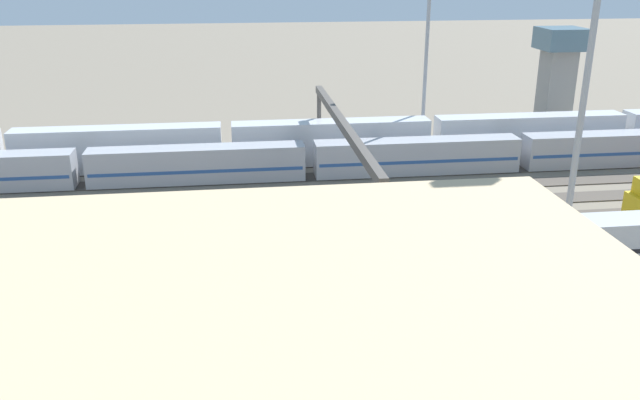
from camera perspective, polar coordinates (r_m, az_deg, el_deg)
ground_plane at (r=63.76m, az=2.10°, el=-0.74°), size 400.00×400.00×0.00m
track_bed_0 at (r=77.78m, az=0.30°, el=3.20°), size 140.00×2.80×0.12m
track_bed_1 at (r=73.06m, az=0.82°, el=2.07°), size 140.00×2.80×0.12m
track_bed_2 at (r=68.38m, az=1.42°, el=0.78°), size 140.00×2.80×0.12m
track_bed_3 at (r=63.74m, az=2.10°, el=-0.69°), size 140.00×2.80×0.12m
track_bed_4 at (r=59.17m, az=2.88°, el=-2.40°), size 140.00×2.80×0.12m
track_bed_5 at (r=54.66m, az=3.80°, el=-4.39°), size 140.00×2.80×0.12m
track_bed_6 at (r=50.26m, az=4.90°, el=-6.73°), size 140.00×2.80×0.12m
train_on_track_6 at (r=48.95m, az=2.15°, el=-4.83°), size 114.80×3.06×4.40m
train_on_track_0 at (r=77.20m, az=0.98°, el=5.05°), size 119.80×3.00×5.00m
train_on_track_1 at (r=72.00m, az=-2.62°, el=3.43°), size 139.00×3.06×4.40m
light_mast_0 at (r=80.31m, az=9.41°, el=16.11°), size 2.80×0.70×27.39m
light_mast_1 at (r=46.02m, az=22.88°, el=15.52°), size 2.80×0.70×32.51m
signal_gantry at (r=61.42m, az=1.96°, el=5.93°), size 0.70×35.00×8.80m
control_tower at (r=101.58m, az=19.90°, el=10.64°), size 6.00×6.00×13.71m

